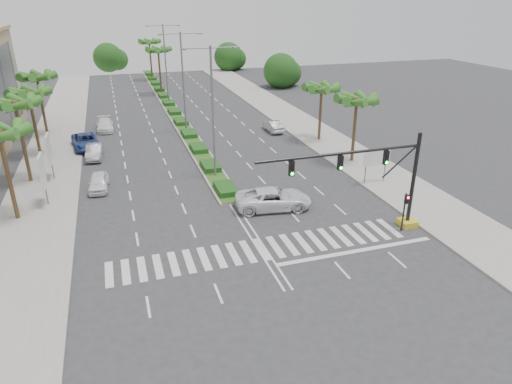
{
  "coord_description": "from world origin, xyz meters",
  "views": [
    {
      "loc": [
        -8.61,
        -25.54,
        15.95
      ],
      "look_at": [
        0.5,
        2.88,
        3.0
      ],
      "focal_mm": 32.0,
      "sensor_mm": 36.0,
      "label": 1
    }
  ],
  "objects_px": {
    "car_parked_b": "(94,152)",
    "car_parked_c": "(86,142)",
    "car_right": "(273,126)",
    "car_parked_d": "(105,125)",
    "car_crossing": "(273,199)",
    "car_parked_a": "(99,182)"
  },
  "relations": [
    {
      "from": "car_parked_a",
      "to": "car_parked_c",
      "type": "xyz_separation_m",
      "value": [
        -1.3,
        12.71,
        0.13
      ]
    },
    {
      "from": "car_parked_a",
      "to": "car_parked_c",
      "type": "height_order",
      "value": "car_parked_c"
    },
    {
      "from": "car_parked_d",
      "to": "car_right",
      "type": "height_order",
      "value": "car_right"
    },
    {
      "from": "car_right",
      "to": "car_parked_d",
      "type": "bearing_deg",
      "value": -20.36
    },
    {
      "from": "car_parked_b",
      "to": "car_parked_d",
      "type": "bearing_deg",
      "value": 87.68
    },
    {
      "from": "car_parked_b",
      "to": "car_parked_c",
      "type": "xyz_separation_m",
      "value": [
        -0.91,
        3.74,
        0.09
      ]
    },
    {
      "from": "car_parked_b",
      "to": "car_parked_d",
      "type": "relative_size",
      "value": 0.91
    },
    {
      "from": "car_parked_d",
      "to": "car_crossing",
      "type": "distance_m",
      "value": 31.07
    },
    {
      "from": "car_parked_c",
      "to": "car_crossing",
      "type": "height_order",
      "value": "car_crossing"
    },
    {
      "from": "car_parked_a",
      "to": "car_crossing",
      "type": "distance_m",
      "value": 15.85
    },
    {
      "from": "car_parked_b",
      "to": "car_crossing",
      "type": "height_order",
      "value": "car_crossing"
    },
    {
      "from": "car_parked_b",
      "to": "car_crossing",
      "type": "relative_size",
      "value": 0.73
    },
    {
      "from": "car_parked_c",
      "to": "car_parked_d",
      "type": "distance_m",
      "value": 7.59
    },
    {
      "from": "car_parked_b",
      "to": "car_crossing",
      "type": "bearing_deg",
      "value": -47.53
    },
    {
      "from": "car_parked_d",
      "to": "car_parked_c",
      "type": "bearing_deg",
      "value": -106.31
    },
    {
      "from": "car_parked_a",
      "to": "car_crossing",
      "type": "xyz_separation_m",
      "value": [
        13.44,
        -8.41,
        0.16
      ]
    },
    {
      "from": "car_parked_b",
      "to": "car_parked_d",
      "type": "distance_m",
      "value": 11.09
    },
    {
      "from": "car_parked_a",
      "to": "car_parked_d",
      "type": "distance_m",
      "value": 20.0
    },
    {
      "from": "car_parked_a",
      "to": "car_parked_d",
      "type": "height_order",
      "value": "car_parked_d"
    },
    {
      "from": "car_parked_d",
      "to": "car_crossing",
      "type": "relative_size",
      "value": 0.8
    },
    {
      "from": "car_parked_b",
      "to": "car_parked_c",
      "type": "relative_size",
      "value": 0.75
    },
    {
      "from": "car_parked_c",
      "to": "car_parked_b",
      "type": "bearing_deg",
      "value": -84.12
    }
  ]
}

